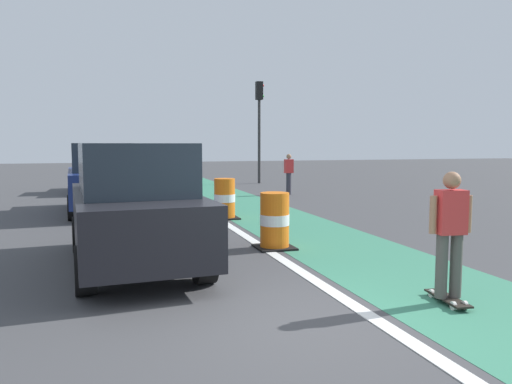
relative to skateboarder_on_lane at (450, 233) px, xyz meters
name	(u,v)px	position (x,y,z in m)	size (l,w,h in m)	color
ground_plane	(299,324)	(-2.10, -0.15, -0.91)	(100.00, 100.00, 0.00)	#424244
bike_lane_strip	(235,201)	(0.30, 11.85, -0.91)	(2.50, 80.00, 0.01)	#387F60
lane_divider_stripe	(193,203)	(-1.20, 11.85, -0.91)	(0.20, 80.00, 0.01)	silver
skateboarder_on_lane	(450,233)	(0.00, 0.00, 0.00)	(0.57, 0.82, 1.69)	black
parked_suv_nearest	(133,204)	(-3.70, 3.21, 0.12)	(2.12, 4.70, 2.04)	black
parked_suv_second	(102,177)	(-4.18, 10.31, 0.12)	(2.09, 4.69, 2.04)	navy
parked_sedan_third	(104,172)	(-4.07, 17.00, -0.08)	(2.07, 4.18, 1.70)	navy
traffic_barrel_front	(275,221)	(-1.00, 3.87, -0.38)	(0.73, 0.73, 1.09)	orange
traffic_barrel_mid	(225,199)	(-1.02, 7.95, -0.38)	(0.73, 0.73, 1.09)	orange
traffic_light_corner	(259,114)	(3.51, 19.25, 2.59)	(0.41, 0.32, 5.10)	#2D2D2D
pedestrian_crossing	(289,173)	(2.92, 13.47, -0.05)	(0.34, 0.20, 1.61)	#33333D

